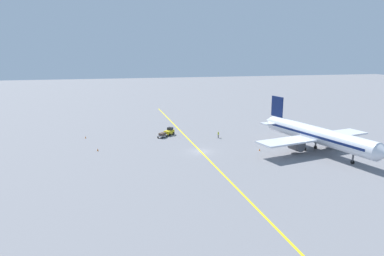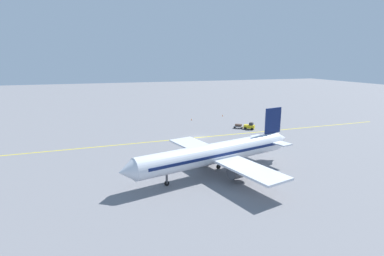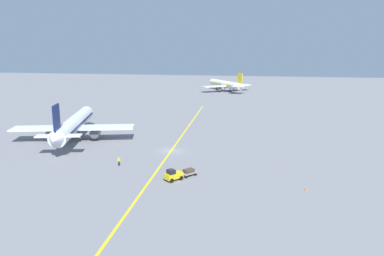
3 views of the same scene
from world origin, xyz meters
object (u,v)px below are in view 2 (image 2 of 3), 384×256
Objects in this scene: airplane_at_gate at (217,153)px; ground_crew_worker at (252,137)px; baggage_cart_trailing at (238,126)px; traffic_cone_by_wingtip at (209,151)px; baggage_tug_white at (250,126)px; traffic_cone_mid_apron at (223,116)px; traffic_cone_near_nose at (192,119)px.

ground_crew_worker is at bearing -43.87° from airplane_at_gate.
ground_crew_worker is at bearing 166.66° from baggage_cart_trailing.
baggage_tug_white is at bearing -48.10° from traffic_cone_by_wingtip.
baggage_tug_white is at bearing -37.74° from airplane_at_gate.
traffic_cone_near_nose is at bearing 104.85° from traffic_cone_mid_apron.
baggage_cart_trailing is 14.21m from ground_crew_worker.
traffic_cone_mid_apron is at bearing -11.43° from ground_crew_worker.
baggage_cart_trailing reaches higher than traffic_cone_near_nose.
baggage_tug_white reaches higher than baggage_cart_trailing.
traffic_cone_by_wingtip is at bearing 112.65° from ground_crew_worker.
baggage_tug_white is 5.91× the size of traffic_cone_by_wingtip.
baggage_cart_trailing is 18.29m from traffic_cone_near_nose.
baggage_cart_trailing is 25.70m from traffic_cone_by_wingtip.
traffic_cone_near_nose and traffic_cone_by_wingtip have the same top height.
ground_crew_worker is 3.05× the size of traffic_cone_near_nose.
traffic_cone_near_nose is (29.52, 6.10, -0.63)m from ground_crew_worker.
traffic_cone_near_nose is 35.93m from traffic_cone_by_wingtip.
traffic_cone_by_wingtip is (-17.30, 19.28, -0.63)m from baggage_tug_white.
baggage_cart_trailing is at bearing -13.34° from ground_crew_worker.
traffic_cone_near_nose is (46.88, -10.59, -3.43)m from airplane_at_gate.
baggage_tug_white is at bearing -146.39° from traffic_cone_near_nose.
airplane_at_gate is at bearing 164.82° from traffic_cone_by_wingtip.
baggage_tug_white is at bearing -131.01° from baggage_cart_trailing.
baggage_cart_trailing is at bearing -40.78° from traffic_cone_by_wingtip.
airplane_at_gate reaches higher than baggage_cart_trailing.
airplane_at_gate reaches higher than ground_crew_worker.
baggage_cart_trailing is 5.24× the size of traffic_cone_near_nose.
airplane_at_gate reaches higher than baggage_tug_white.
airplane_at_gate is 20.90× the size of ground_crew_worker.
airplane_at_gate is at bearing 136.13° from ground_crew_worker.
traffic_cone_by_wingtip is (-19.46, 16.79, -0.49)m from baggage_cart_trailing.
ground_crew_worker is (-13.82, 3.28, 0.15)m from baggage_cart_trailing.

